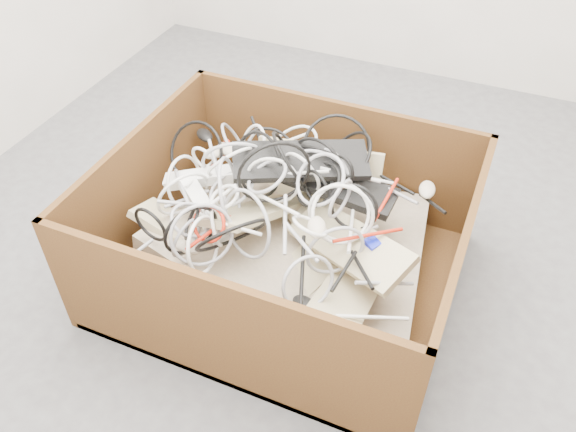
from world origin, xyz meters
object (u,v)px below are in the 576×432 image
at_px(power_strip_right, 204,209).
at_px(power_strip_left, 206,177).
at_px(vga_plug, 373,243).
at_px(cardboard_box, 282,253).

bearing_deg(power_strip_right, power_strip_left, 151.91).
bearing_deg(vga_plug, power_strip_right, -140.00).
height_order(power_strip_left, power_strip_right, power_strip_left).
relative_size(cardboard_box, vga_plug, 26.76).
distance_m(cardboard_box, power_strip_left, 0.39).
bearing_deg(vga_plug, cardboard_box, -152.99).
bearing_deg(cardboard_box, power_strip_left, 173.93).
relative_size(cardboard_box, power_strip_left, 3.87).
height_order(power_strip_left, vga_plug, power_strip_left).
bearing_deg(power_strip_left, vga_plug, -22.39).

